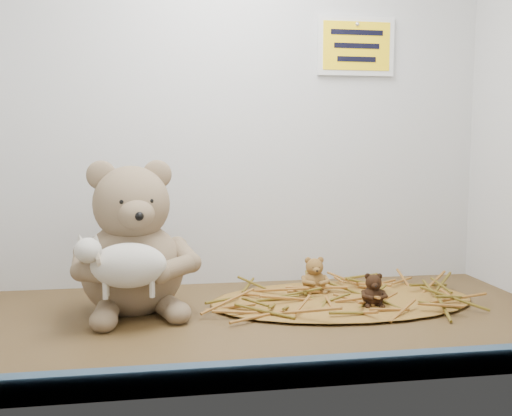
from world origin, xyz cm
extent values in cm
cube|color=#443017|center=(0.00, 0.00, 0.00)|extent=(120.00, 60.00, 0.40)
cube|color=silver|center=(0.00, 30.00, 45.00)|extent=(120.00, 0.40, 90.00)
cube|color=#334E62|center=(0.00, -28.80, 1.80)|extent=(119.28, 2.20, 3.60)
ellipsoid|color=brown|center=(21.34, 9.61, 0.53)|extent=(54.58, 31.69, 1.06)
cube|color=yellow|center=(30.00, 29.40, 55.00)|extent=(16.00, 1.20, 11.00)
camera|label=1|loc=(-14.18, -100.62, 32.00)|focal=40.00mm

